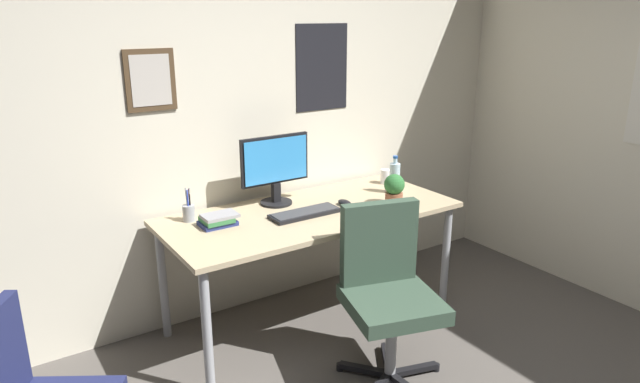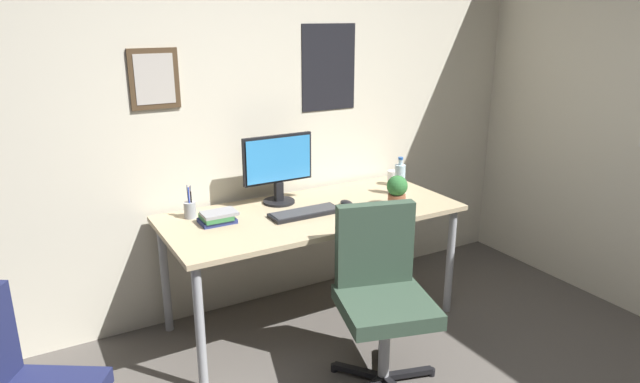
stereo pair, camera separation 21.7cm
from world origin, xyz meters
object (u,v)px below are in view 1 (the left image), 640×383
at_px(office_chair, 387,285).
at_px(monitor, 275,167).
at_px(keyboard, 305,213).
at_px(water_bottle, 395,177).
at_px(computer_mouse, 345,203).
at_px(pen_cup, 189,212).
at_px(book_stack_left, 218,220).
at_px(coffee_mug_near, 386,176).
at_px(potted_plant, 394,188).

relative_size(office_chair, monitor, 2.07).
bearing_deg(keyboard, monitor, 97.64).
relative_size(monitor, water_bottle, 1.82).
height_order(keyboard, water_bottle, water_bottle).
bearing_deg(computer_mouse, pen_cup, 163.18).
bearing_deg(office_chair, pen_cup, 127.62).
height_order(monitor, book_stack_left, monitor).
bearing_deg(office_chair, book_stack_left, 128.34).
xyz_separation_m(keyboard, computer_mouse, (0.30, 0.01, 0.01)).
relative_size(keyboard, coffee_mug_near, 3.85).
xyz_separation_m(coffee_mug_near, potted_plant, (-0.25, -0.38, 0.05)).
bearing_deg(water_bottle, book_stack_left, 176.30).
height_order(keyboard, pen_cup, pen_cup).
bearing_deg(book_stack_left, monitor, 18.70).
distance_m(keyboard, water_bottle, 0.74).
distance_m(water_bottle, potted_plant, 0.24).
xyz_separation_m(coffee_mug_near, book_stack_left, (-1.33, -0.12, -0.02)).
height_order(coffee_mug_near, book_stack_left, coffee_mug_near).
bearing_deg(water_bottle, keyboard, -176.39).
relative_size(coffee_mug_near, pen_cup, 0.56).
relative_size(office_chair, book_stack_left, 4.61).
bearing_deg(coffee_mug_near, keyboard, -163.59).
bearing_deg(monitor, pen_cup, 179.49).
xyz_separation_m(monitor, coffee_mug_near, (0.86, -0.04, -0.19)).
height_order(keyboard, coffee_mug_near, coffee_mug_near).
bearing_deg(monitor, keyboard, -82.36).
relative_size(keyboard, computer_mouse, 3.91).
xyz_separation_m(water_bottle, potted_plant, (-0.16, -0.18, -0.00)).
height_order(keyboard, book_stack_left, book_stack_left).
bearing_deg(book_stack_left, pen_cup, 123.96).
xyz_separation_m(keyboard, pen_cup, (-0.61, 0.29, 0.04)).
xyz_separation_m(coffee_mug_near, pen_cup, (-1.43, 0.04, 0.00)).
xyz_separation_m(monitor, water_bottle, (0.77, -0.24, -0.13)).
height_order(potted_plant, pen_cup, pen_cup).
bearing_deg(computer_mouse, water_bottle, 4.44).
bearing_deg(water_bottle, potted_plant, -131.32).
relative_size(water_bottle, book_stack_left, 1.22).
xyz_separation_m(office_chair, pen_cup, (-0.72, 0.93, 0.28)).
xyz_separation_m(monitor, potted_plant, (0.61, -0.42, -0.13)).
distance_m(office_chair, computer_mouse, 0.72).
xyz_separation_m(water_bottle, coffee_mug_near, (0.09, 0.20, -0.06)).
distance_m(monitor, water_bottle, 0.82).
xyz_separation_m(monitor, book_stack_left, (-0.46, -0.16, -0.21)).
distance_m(keyboard, book_stack_left, 0.52).
distance_m(monitor, book_stack_left, 0.53).
xyz_separation_m(office_chair, coffee_mug_near, (0.72, 0.88, 0.27)).
distance_m(computer_mouse, book_stack_left, 0.81).
xyz_separation_m(computer_mouse, potted_plant, (0.27, -0.15, 0.09)).
relative_size(office_chair, water_bottle, 3.76).
bearing_deg(potted_plant, monitor, 145.52).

